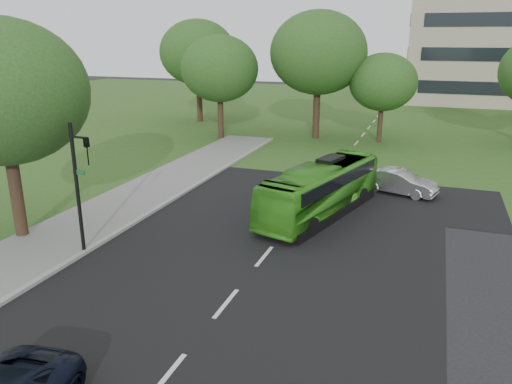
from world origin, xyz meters
TOP-DOWN VIEW (x-y plane):
  - ground at (0.00, 0.00)m, footprint 160.00×160.00m
  - street_surfaces at (-0.38, 22.75)m, footprint 120.00×120.00m
  - tree_park_a at (-11.65, 24.27)m, footprint 6.62×6.62m
  - tree_park_b at (-3.77, 27.10)m, footprint 8.22×8.22m
  - tree_park_c at (1.72, 27.14)m, footprint 5.55×5.55m
  - tree_park_f at (-17.34, 31.77)m, footprint 7.73×7.73m
  - tree_side_near at (-10.89, 0.30)m, footprint 7.12×7.12m
  - bus at (1.00, 7.85)m, footprint 4.55×9.56m
  - sedan at (4.48, 12.72)m, footprint 4.45×2.57m
  - traffic_light at (-7.03, -0.17)m, footprint 0.88×0.26m

SIDE VIEW (x-z plane):
  - ground at x=0.00m, z-range 0.00..0.00m
  - street_surfaces at x=-0.38m, z-range -0.05..0.10m
  - sedan at x=4.48m, z-range 0.00..1.39m
  - bus at x=1.00m, z-range 0.00..2.60m
  - traffic_light at x=-7.03m, z-range 0.48..5.92m
  - tree_park_c at x=1.72m, z-range 1.32..8.69m
  - tree_park_a at x=-11.65m, z-range 1.57..10.37m
  - tree_side_near at x=-10.89m, z-range 1.69..11.16m
  - tree_park_f at x=-17.34m, z-range 1.86..12.17m
  - tree_park_b at x=-3.77m, z-range 1.88..12.66m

